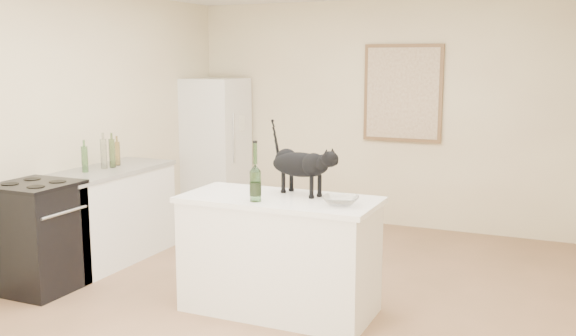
{
  "coord_description": "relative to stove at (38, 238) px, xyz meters",
  "views": [
    {
      "loc": [
        2.1,
        -4.55,
        1.93
      ],
      "look_at": [
        0.15,
        -0.15,
        1.12
      ],
      "focal_mm": 40.41,
      "sensor_mm": 36.0,
      "label": 1
    }
  ],
  "objects": [
    {
      "name": "artwork_canvas",
      "position": [
        2.25,
        3.3,
        1.1
      ],
      "size": [
        0.82,
        0.0,
        1.02
      ],
      "primitive_type": "cube",
      "color": "beige",
      "rests_on": "wall_back"
    },
    {
      "name": "island_base",
      "position": [
        2.05,
        0.4,
        -0.02
      ],
      "size": [
        1.44,
        0.67,
        0.86
      ],
      "primitive_type": "cube",
      "color": "white",
      "rests_on": "floor"
    },
    {
      "name": "counter_bottle_cluster",
      "position": [
        -0.02,
        0.91,
        0.58
      ],
      "size": [
        0.12,
        0.5,
        0.28
      ],
      "color": "#294E1A",
      "rests_on": "left_countertop"
    },
    {
      "name": "black_cat",
      "position": [
        2.16,
        0.56,
        0.66
      ],
      "size": [
        0.62,
        0.38,
        0.42
      ],
      "primitive_type": null,
      "rotation": [
        0.0,
        0.0,
        -0.36
      ],
      "color": "black",
      "rests_on": "island_top"
    },
    {
      "name": "fridge_paper",
      "position": [
        0.34,
        2.97,
        0.72
      ],
      "size": [
        0.06,
        0.14,
        0.19
      ],
      "primitive_type": "cube",
      "rotation": [
        0.0,
        0.0,
        -0.39
      ],
      "color": "silver",
      "rests_on": "fridge"
    },
    {
      "name": "left_countertop",
      "position": [
        0.0,
        0.9,
        0.43
      ],
      "size": [
        0.62,
        1.44,
        0.04
      ],
      "primitive_type": "cube",
      "color": "gray",
      "rests_on": "left_cabinets"
    },
    {
      "name": "wall_back",
      "position": [
        1.95,
        3.35,
        0.85
      ],
      "size": [
        4.5,
        0.0,
        4.5
      ],
      "primitive_type": "plane",
      "rotation": [
        1.57,
        0.0,
        0.0
      ],
      "color": "#F8EEC0",
      "rests_on": "ground"
    },
    {
      "name": "island_top",
      "position": [
        2.05,
        0.4,
        0.43
      ],
      "size": [
        1.5,
        0.7,
        0.04
      ],
      "primitive_type": "cube",
      "color": "white",
      "rests_on": "island_base"
    },
    {
      "name": "fridge",
      "position": [
        0.0,
        2.95,
        0.4
      ],
      "size": [
        0.68,
        0.68,
        1.7
      ],
      "primitive_type": "cube",
      "color": "white",
      "rests_on": "floor"
    },
    {
      "name": "floor",
      "position": [
        1.95,
        0.6,
        -0.45
      ],
      "size": [
        5.5,
        5.5,
        0.0
      ],
      "primitive_type": "plane",
      "color": "#9E7254",
      "rests_on": "ground"
    },
    {
      "name": "stove",
      "position": [
        0.0,
        0.0,
        0.0
      ],
      "size": [
        0.6,
        0.6,
        0.9
      ],
      "primitive_type": "cube",
      "color": "black",
      "rests_on": "floor"
    },
    {
      "name": "glass_bowl",
      "position": [
        2.56,
        0.33,
        0.48
      ],
      "size": [
        0.31,
        0.31,
        0.06
      ],
      "primitive_type": "imported",
      "rotation": [
        0.0,
        0.0,
        0.23
      ],
      "color": "silver",
      "rests_on": "island_top"
    },
    {
      "name": "wine_bottle",
      "position": [
        1.95,
        0.2,
        0.65
      ],
      "size": [
        0.1,
        0.1,
        0.39
      ],
      "primitive_type": "cylinder",
      "rotation": [
        0.0,
        0.0,
        -0.27
      ],
      "color": "#235723",
      "rests_on": "island_top"
    },
    {
      "name": "wall_left",
      "position": [
        -0.3,
        0.6,
        0.85
      ],
      "size": [
        0.0,
        5.5,
        5.5
      ],
      "primitive_type": "plane",
      "rotation": [
        1.57,
        0.0,
        1.57
      ],
      "color": "#F8EEC0",
      "rests_on": "ground"
    },
    {
      "name": "artwork_frame",
      "position": [
        2.25,
        3.32,
        1.1
      ],
      "size": [
        0.9,
        0.03,
        1.1
      ],
      "primitive_type": "cube",
      "color": "brown",
      "rests_on": "wall_back"
    },
    {
      "name": "left_cabinets",
      "position": [
        0.0,
        0.9,
        -0.02
      ],
      "size": [
        0.6,
        1.4,
        0.86
      ],
      "primitive_type": "cube",
      "color": "white",
      "rests_on": "floor"
    }
  ]
}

